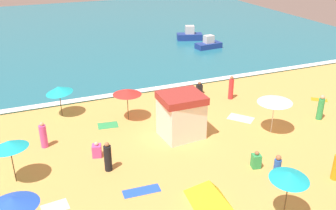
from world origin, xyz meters
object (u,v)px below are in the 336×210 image
beach_umbrella_0 (59,90)px  beach_umbrella_6 (290,176)px  beach_umbrella_3 (127,92)px  beachgoer_11 (277,170)px  beachgoer_6 (97,150)px  beachgoer_12 (231,88)px  small_boat_1 (209,44)px  beach_umbrella_5 (275,99)px  beachgoer_3 (256,160)px  beachgoer_7 (199,88)px  small_boat_0 (190,35)px  beach_umbrella_1 (12,202)px  beachgoer_4 (43,136)px  beach_umbrella_2 (9,145)px  beachgoer_5 (108,157)px  beach_tent (208,191)px  lifeguard_cabana (181,115)px  beachgoer_0 (321,108)px

beach_umbrella_0 → beach_umbrella_6: (7.18, -13.55, 0.32)m
beach_umbrella_3 → beachgoer_11: size_ratio=1.62×
beach_umbrella_3 → beachgoer_6: bearing=-128.3°
beachgoer_12 → small_boat_1: (4.66, 12.18, -0.29)m
beachgoer_6 → beachgoer_12: beachgoer_12 is taller
beach_umbrella_6 → small_boat_1: size_ratio=0.85×
beach_umbrella_5 → beachgoer_3: size_ratio=2.50×
beachgoer_7 → small_boat_0: small_boat_0 is taller
beach_umbrella_1 → beachgoer_4: size_ratio=1.40×
beach_umbrella_1 → small_boat_1: size_ratio=0.77×
beachgoer_12 → small_boat_1: bearing=69.0°
beach_umbrella_2 → beachgoer_11: (11.46, -4.85, -1.31)m
beach_umbrella_2 → beachgoer_4: beach_umbrella_2 is taller
beachgoer_5 → small_boat_1: bearing=49.6°
beachgoer_3 → small_boat_1: bearing=68.3°
small_boat_0 → beach_umbrella_6: bearing=-107.6°
beachgoer_5 → beach_umbrella_6: bearing=-46.8°
beachgoer_5 → beach_umbrella_5: bearing=1.2°
beach_umbrella_3 → beachgoer_3: (4.45, -7.66, -1.54)m
beach_tent → beachgoer_5: (-3.52, 4.04, 0.18)m
beach_umbrella_1 → beachgoer_5: 5.67m
beach_umbrella_5 → beach_umbrella_6: bearing=-122.8°
beach_umbrella_6 → beachgoer_6: 10.03m
beachgoer_5 → beach_tent: bearing=-48.9°
beach_umbrella_5 → beachgoer_7: bearing=100.1°
beach_umbrella_2 → beachgoer_3: 11.96m
beach_umbrella_1 → beach_umbrella_6: bearing=-15.4°
lifeguard_cabana → beachgoer_7: bearing=54.1°
beach_umbrella_2 → small_boat_1: size_ratio=0.87×
beach_umbrella_1 → beachgoer_5: beach_umbrella_1 is taller
beachgoer_7 → beachgoer_11: bearing=-98.3°
beach_tent → beach_umbrella_6: bearing=-43.4°
beach_umbrella_2 → beach_umbrella_6: bearing=-34.4°
beach_tent → beachgoer_12: bearing=54.2°
small_boat_1 → beach_umbrella_2: bearing=-138.9°
beachgoer_6 → beachgoer_7: size_ratio=0.97×
beach_umbrella_3 → beachgoer_4: 5.65m
lifeguard_cabana → beach_tent: bearing=-102.5°
beach_umbrella_0 → beachgoer_11: beach_umbrella_0 is taller
beachgoer_6 → beachgoer_12: 11.40m
beach_umbrella_2 → beachgoer_7: beach_umbrella_2 is taller
beachgoer_4 → beachgoer_6: (2.50, -2.09, -0.34)m
beachgoer_3 → beachgoer_11: size_ratio=0.61×
beachgoer_12 → beach_umbrella_0: bearing=171.3°
beachgoer_12 → small_boat_1: beachgoer_12 is taller
beachgoer_0 → beachgoer_3: bearing=-156.1°
beach_tent → beachgoer_6: 6.69m
small_boat_1 → beachgoer_6: bearing=-133.4°
beachgoer_7 → beachgoer_11: (-1.67, -11.39, 0.35)m
lifeguard_cabana → beach_umbrella_1: size_ratio=1.23×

